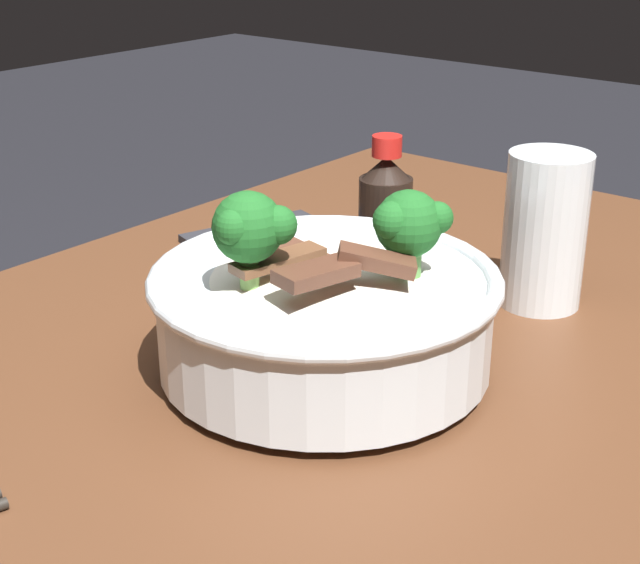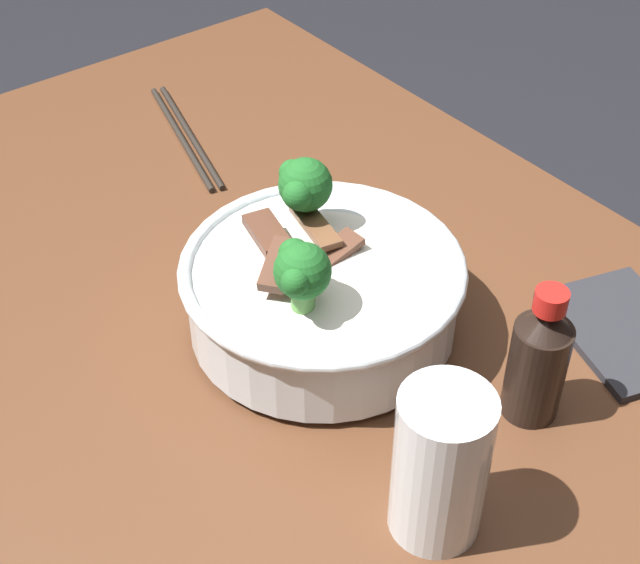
{
  "view_description": "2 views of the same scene",
  "coord_description": "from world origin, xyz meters",
  "px_view_note": "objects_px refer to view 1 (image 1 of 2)",
  "views": [
    {
      "loc": [
        0.45,
        0.32,
        1.08
      ],
      "look_at": [
        -0.02,
        -0.07,
        0.82
      ],
      "focal_mm": 53.42,
      "sensor_mm": 36.0,
      "label": 1
    },
    {
      "loc": [
        -0.51,
        0.32,
        1.34
      ],
      "look_at": [
        -0.01,
        -0.07,
        0.8
      ],
      "focal_mm": 52.74,
      "sensor_mm": 36.0,
      "label": 2
    }
  ],
  "objects_px": {
    "folded_napkin": "(268,240)",
    "drinking_glass": "(546,241)",
    "rice_bowl": "(325,306)",
    "soy_sauce_bottle": "(385,215)"
  },
  "relations": [
    {
      "from": "rice_bowl",
      "to": "soy_sauce_bottle",
      "type": "distance_m",
      "value": 0.2
    },
    {
      "from": "folded_napkin",
      "to": "soy_sauce_bottle",
      "type": "bearing_deg",
      "value": 93.08
    },
    {
      "from": "drinking_glass",
      "to": "folded_napkin",
      "type": "xyz_separation_m",
      "value": [
        0.04,
        -0.28,
        -0.05
      ]
    },
    {
      "from": "rice_bowl",
      "to": "soy_sauce_bottle",
      "type": "bearing_deg",
      "value": -156.75
    },
    {
      "from": "rice_bowl",
      "to": "folded_napkin",
      "type": "height_order",
      "value": "rice_bowl"
    },
    {
      "from": "soy_sauce_bottle",
      "to": "folded_napkin",
      "type": "distance_m",
      "value": 0.15
    },
    {
      "from": "drinking_glass",
      "to": "soy_sauce_bottle",
      "type": "distance_m",
      "value": 0.14
    },
    {
      "from": "rice_bowl",
      "to": "drinking_glass",
      "type": "height_order",
      "value": "rice_bowl"
    },
    {
      "from": "folded_napkin",
      "to": "drinking_glass",
      "type": "bearing_deg",
      "value": 98.19
    },
    {
      "from": "drinking_glass",
      "to": "soy_sauce_bottle",
      "type": "xyz_separation_m",
      "value": [
        0.03,
        -0.14,
        0.0
      ]
    }
  ]
}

